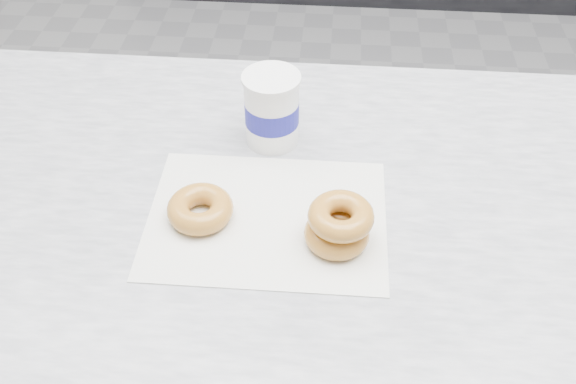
% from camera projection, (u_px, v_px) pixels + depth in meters
% --- Properties ---
extents(ground, '(5.00, 5.00, 0.00)m').
position_uv_depth(ground, '(361.00, 278.00, 1.98)').
color(ground, gray).
rests_on(ground, ground).
extents(counter, '(3.06, 0.76, 0.90)m').
position_uv_depth(counter, '(379.00, 373.00, 1.24)').
color(counter, '#333335').
rests_on(counter, ground).
extents(wax_paper, '(0.34, 0.26, 0.00)m').
position_uv_depth(wax_paper, '(267.00, 218.00, 0.92)').
color(wax_paper, silver).
rests_on(wax_paper, counter).
extents(donut_single, '(0.11, 0.11, 0.03)m').
position_uv_depth(donut_single, '(200.00, 209.00, 0.91)').
color(donut_single, gold).
rests_on(donut_single, wax_paper).
extents(donut_stack, '(0.10, 0.09, 0.06)m').
position_uv_depth(donut_stack, '(339.00, 225.00, 0.86)').
color(donut_stack, gold).
rests_on(donut_stack, wax_paper).
extents(coffee_cup, '(0.11, 0.11, 0.12)m').
position_uv_depth(coffee_cup, '(272.00, 109.00, 1.01)').
color(coffee_cup, white).
rests_on(coffee_cup, counter).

